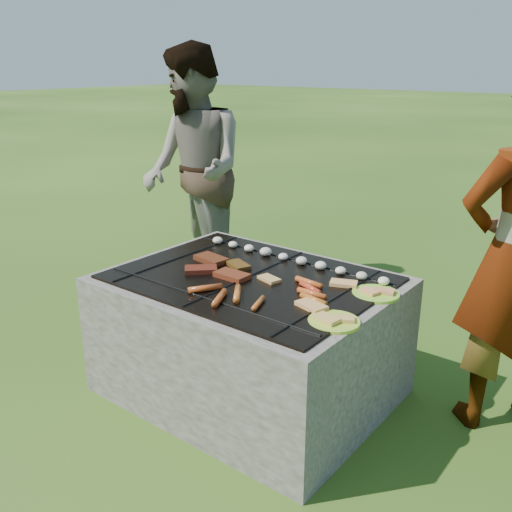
% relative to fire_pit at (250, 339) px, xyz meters
% --- Properties ---
extents(lawn, '(60.00, 60.00, 0.00)m').
position_rel_fire_pit_xyz_m(lawn, '(0.00, 0.00, -0.28)').
color(lawn, '#234310').
rests_on(lawn, ground).
extents(fire_pit, '(1.30, 1.00, 0.62)m').
position_rel_fire_pit_xyz_m(fire_pit, '(0.00, 0.00, 0.00)').
color(fire_pit, '#A39A90').
rests_on(fire_pit, ground).
extents(mushrooms, '(1.05, 0.06, 0.04)m').
position_rel_fire_pit_xyz_m(mushrooms, '(0.04, 0.29, 0.35)').
color(mushrooms, silver).
rests_on(mushrooms, fire_pit).
extents(pork_slabs, '(0.40, 0.31, 0.03)m').
position_rel_fire_pit_xyz_m(pork_slabs, '(-0.18, -0.01, 0.34)').
color(pork_slabs, maroon).
rests_on(pork_slabs, fire_pit).
extents(sausages, '(0.56, 0.48, 0.03)m').
position_rel_fire_pit_xyz_m(sausages, '(0.20, -0.14, 0.34)').
color(sausages, orange).
rests_on(sausages, fire_pit).
extents(bread_on_grate, '(0.45, 0.41, 0.02)m').
position_rel_fire_pit_xyz_m(bread_on_grate, '(0.34, 0.01, 0.34)').
color(bread_on_grate, '#E6CA76').
rests_on(bread_on_grate, fire_pit).
extents(plate_far, '(0.23, 0.23, 0.03)m').
position_rel_fire_pit_xyz_m(plate_far, '(0.56, 0.18, 0.33)').
color(plate_far, '#B6EA38').
rests_on(plate_far, fire_pit).
extents(plate_near, '(0.24, 0.24, 0.03)m').
position_rel_fire_pit_xyz_m(plate_near, '(0.56, -0.18, 0.33)').
color(plate_near, yellow).
rests_on(plate_near, fire_pit).
extents(bystander, '(1.03, 0.95, 1.70)m').
position_rel_fire_pit_xyz_m(bystander, '(-1.16, 0.84, 0.57)').
color(bystander, '#A49988').
rests_on(bystander, ground).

